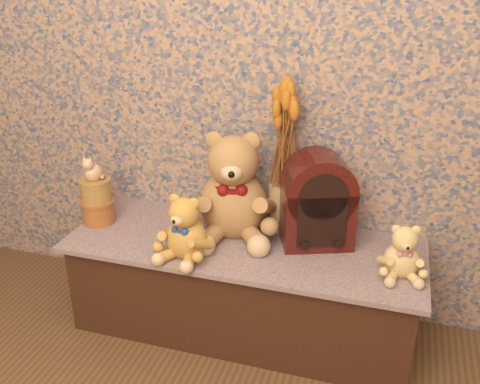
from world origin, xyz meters
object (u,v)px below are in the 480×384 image
at_px(ceramic_vase, 282,206).
at_px(cat_figurine, 93,167).
at_px(biscuit_tin_lower, 98,211).
at_px(teddy_large, 233,179).
at_px(teddy_medium, 186,223).
at_px(cathedral_radio, 317,199).
at_px(teddy_small, 403,248).

height_order(ceramic_vase, cat_figurine, cat_figurine).
relative_size(ceramic_vase, biscuit_tin_lower, 1.46).
height_order(teddy_large, teddy_medium, teddy_large).
height_order(teddy_medium, ceramic_vase, teddy_medium).
height_order(teddy_large, cathedral_radio, teddy_large).
relative_size(teddy_medium, cathedral_radio, 0.72).
xyz_separation_m(teddy_large, teddy_small, (0.67, -0.14, -0.12)).
distance_m(teddy_medium, teddy_small, 0.78).
bearing_deg(biscuit_tin_lower, teddy_medium, -17.27).
bearing_deg(teddy_small, teddy_medium, 176.46).
relative_size(teddy_small, cathedral_radio, 0.57).
bearing_deg(ceramic_vase, teddy_large, -154.71).
bearing_deg(biscuit_tin_lower, ceramic_vase, 13.19).
distance_m(teddy_medium, cathedral_radio, 0.51).
bearing_deg(teddy_medium, teddy_small, 15.68).
height_order(teddy_large, ceramic_vase, teddy_large).
distance_m(teddy_small, cathedral_radio, 0.37).
bearing_deg(teddy_medium, teddy_large, 73.46).
xyz_separation_m(teddy_large, teddy_medium, (-0.11, -0.24, -0.10)).
bearing_deg(biscuit_tin_lower, cat_figurine, 0.00).
bearing_deg(cat_figurine, teddy_medium, -8.23).
height_order(teddy_medium, cathedral_radio, cathedral_radio).
bearing_deg(teddy_large, ceramic_vase, 10.42).
relative_size(cathedral_radio, biscuit_tin_lower, 2.74).
xyz_separation_m(teddy_medium, biscuit_tin_lower, (-0.46, 0.14, -0.08)).
xyz_separation_m(cathedral_radio, ceramic_vase, (-0.15, 0.08, -0.09)).
height_order(teddy_large, teddy_small, teddy_large).
bearing_deg(ceramic_vase, cathedral_radio, -27.06).
relative_size(teddy_small, biscuit_tin_lower, 1.57).
bearing_deg(teddy_medium, biscuit_tin_lower, 171.24).
xyz_separation_m(teddy_large, cathedral_radio, (0.34, 0.01, -0.05)).
bearing_deg(cathedral_radio, teddy_small, -44.74).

